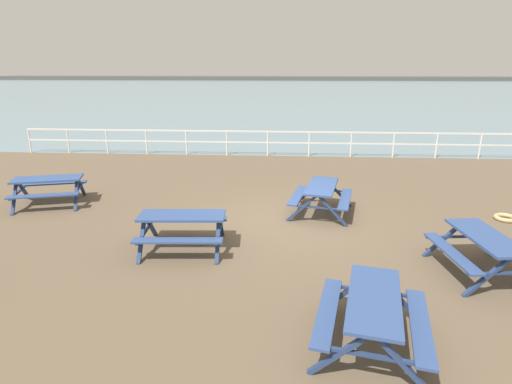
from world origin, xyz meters
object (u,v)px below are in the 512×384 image
object	(u,v)px
picnic_table_mid_centre	(182,223)
picnic_table_far_right	(373,309)
picnic_table_near_left	(48,185)
picnic_table_seaward	(485,245)
picnic_table_near_right	(321,192)

from	to	relation	value
picnic_table_mid_centre	picnic_table_far_right	distance (m)	4.54
picnic_table_near_left	picnic_table_seaward	xyz separation A→B (m)	(10.32, -3.39, 0.00)
picnic_table_far_right	picnic_table_seaward	xyz separation A→B (m)	(2.50, 2.29, 0.00)
picnic_table_near_left	picnic_table_near_right	xyz separation A→B (m)	(7.56, -0.23, 0.00)
picnic_table_near_right	picnic_table_far_right	xyz separation A→B (m)	(0.25, -5.45, 0.00)
picnic_table_far_right	picnic_table_seaward	bearing A→B (deg)	-35.45
picnic_table_mid_centre	picnic_table_seaward	bearing A→B (deg)	-10.85
picnic_table_near_right	picnic_table_far_right	world-z (taller)	same
picnic_table_near_left	picnic_table_mid_centre	distance (m)	5.17
picnic_table_near_left	picnic_table_near_right	world-z (taller)	same
picnic_table_near_left	picnic_table_far_right	world-z (taller)	same
picnic_table_mid_centre	picnic_table_seaward	size ratio (longest dim) A/B	0.96
picnic_table_mid_centre	picnic_table_near_left	bearing A→B (deg)	145.39
picnic_table_mid_centre	picnic_table_far_right	size ratio (longest dim) A/B	0.91
picnic_table_far_right	picnic_table_near_right	bearing A→B (deg)	14.75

